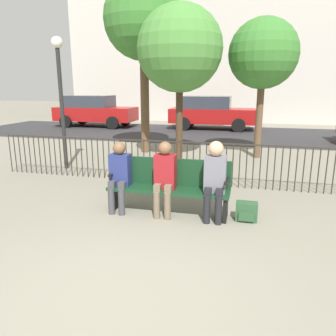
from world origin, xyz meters
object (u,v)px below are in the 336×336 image
Objects in this scene: tree_1 at (144,21)px; tree_2 at (180,49)px; seated_person_2 at (215,176)px; seated_person_0 at (119,173)px; lamp_post at (60,82)px; parked_car_2 at (94,111)px; tree_0 at (263,54)px; seated_person_1 at (165,175)px; parked_car_1 at (211,112)px; backpack at (246,212)px; park_bench at (169,184)px.

tree_2 is (1.31, -0.91, -0.93)m from tree_1.
seated_person_0 is at bearing -179.86° from seated_person_2.
lamp_post is 9.38m from parked_car_2.
lamp_post is at bearing -151.82° from tree_0.
parked_car_1 reaches higher than seated_person_1.
tree_2 is at bearing -157.66° from tree_0.
seated_person_1 is 1.44m from backpack.
seated_person_2 reaches higher than seated_person_1.
tree_1 reaches higher than parked_car_1.
tree_2 reaches higher than tree_0.
seated_person_2 is (0.77, -0.13, 0.22)m from park_bench.
tree_1 reaches higher than seated_person_1.
seated_person_1 is at bearing -109.27° from park_bench.
parked_car_1 is 1.00× the size of parked_car_2.
park_bench is 0.62× the size of lamp_post.
seated_person_1 is 11.53m from parked_car_1.
seated_person_2 is at bearing -55.85° from parked_car_2.
tree_0 is at bearing 73.02° from park_bench.
park_bench is at bearing -68.02° from tree_1.
tree_0 reaches higher than parked_car_2.
parked_car_2 is at bearing 118.10° from seated_person_0.
seated_person_0 is 6.07m from tree_0.
parked_car_2 is (-4.77, 6.02, -3.16)m from tree_1.
seated_person_2 is 0.24× the size of tree_1.
tree_0 is 7.09m from parked_car_1.
tree_2 is 1.01× the size of parked_car_1.
backpack is 0.09× the size of tree_0.
seated_person_0 is at bearing -114.74° from tree_0.
lamp_post is (-4.64, 2.41, 2.04)m from backpack.
tree_1 is 1.25× the size of parked_car_1.
seated_person_1 is at bearing -87.10° from parked_car_1.
seated_person_0 reaches higher than park_bench.
tree_1 is 1.85m from tree_2.
seated_person_0 is 12.61m from parked_car_2.
tree_2 is at bearing -48.75° from parked_car_2.
tree_2 reaches higher than backpack.
tree_2 is at bearing 115.72° from backpack.
seated_person_2 is at bearing 0.15° from seated_person_1.
lamp_post is at bearing -117.37° from tree_1.
tree_2 is at bearing 99.73° from park_bench.
lamp_post reaches higher than backpack.
tree_2 reaches higher than seated_person_2.
tree_1 is at bearing 102.95° from seated_person_0.
park_bench is at bearing 170.62° from seated_person_2.
seated_person_2 is (1.60, 0.00, 0.05)m from seated_person_0.
parked_car_1 reaches higher than backpack.
tree_0 reaches higher than backpack.
tree_0 is 0.95× the size of parked_car_1.
parked_car_2 is (-3.41, 8.63, -1.35)m from lamp_post.
tree_0 is at bearing -35.97° from parked_car_2.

